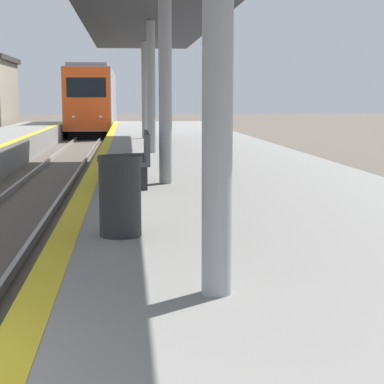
{
  "coord_description": "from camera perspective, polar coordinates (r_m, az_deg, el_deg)",
  "views": [
    {
      "loc": [
        2.36,
        -2.75,
        2.48
      ],
      "look_at": [
        3.88,
        12.38,
        0.26
      ],
      "focal_mm": 60.0,
      "sensor_mm": 36.0,
      "label": 1
    }
  ],
  "objects": [
    {
      "name": "station_canopy",
      "position": [
        14.77,
        -3.22,
        16.56
      ],
      "size": [
        3.77,
        26.24,
        3.79
      ],
      "color": "#99999E",
      "rests_on": "platform_right"
    },
    {
      "name": "bench",
      "position": [
        11.23,
        -4.66,
        3.15
      ],
      "size": [
        0.44,
        1.78,
        0.92
      ],
      "color": "#4C4C51",
      "rests_on": "platform_right"
    },
    {
      "name": "trash_bin",
      "position": [
        7.05,
        -6.41,
        -0.33
      ],
      "size": [
        0.48,
        0.48,
        0.88
      ],
      "color": "#262628",
      "rests_on": "platform_right"
    },
    {
      "name": "train",
      "position": [
        47.19,
        -8.69,
        8.05
      ],
      "size": [
        2.87,
        17.88,
        4.59
      ],
      "color": "black",
      "rests_on": "ground"
    }
  ]
}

